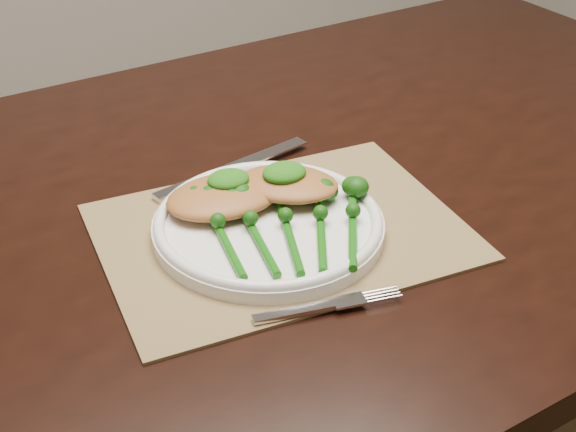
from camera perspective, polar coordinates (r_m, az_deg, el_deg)
name	(u,v)px	position (r m, az deg, el deg)	size (l,w,h in m)	color
dining_table	(282,393)	(1.25, -0.46, -12.49)	(1.72, 1.15, 0.75)	black
placemat	(281,232)	(0.92, -0.50, -1.13)	(0.41, 0.30, 0.00)	olive
dinner_plate	(268,223)	(0.91, -1.41, -0.53)	(0.26, 0.26, 0.02)	white
knife	(219,174)	(1.03, -4.96, 3.03)	(0.23, 0.09, 0.01)	silver
fork	(337,303)	(0.81, 3.52, -6.23)	(0.16, 0.03, 0.00)	silver
chicken_fillet_left	(224,196)	(0.93, -4.55, 1.43)	(0.14, 0.10, 0.03)	#AB6931
chicken_fillet_right	(287,184)	(0.95, -0.04, 2.30)	(0.12, 0.08, 0.02)	#AB6931
pesto_dollop_left	(228,179)	(0.93, -4.27, 2.61)	(0.05, 0.04, 0.02)	#144E0B
pesto_dollop_right	(284,173)	(0.94, -0.27, 3.11)	(0.05, 0.04, 0.02)	#144E0B
broccolini_bundle	(289,234)	(0.88, 0.06, -1.26)	(0.21, 0.22, 0.04)	#10550B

